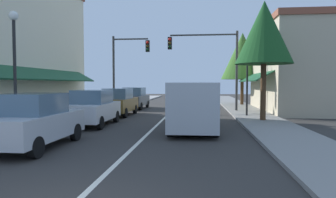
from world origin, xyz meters
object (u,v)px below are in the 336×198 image
Objects in this scene: parked_car_third_left at (118,102)px; van_in_lane at (193,105)px; street_lamp_left_near at (14,53)px; parked_car_far_left at (135,98)px; traffic_signal_left_corner at (125,61)px; street_lamp_right_mid at (247,69)px; tree_right_near at (264,33)px; tree_right_far at (242,56)px; parked_car_second_left at (93,108)px; traffic_signal_mast_arm at (213,57)px; parked_car_nearest_left at (34,121)px.

parked_car_third_left is 7.76m from van_in_lane.
street_lamp_left_near is at bearing -161.50° from van_in_lane.
parked_car_far_left is at bearing 113.60° from van_in_lane.
van_in_lane is 12.26m from traffic_signal_left_corner.
tree_right_near reaches higher than street_lamp_right_mid.
tree_right_far is (9.24, 9.99, 3.79)m from parked_car_third_left.
parked_car_second_left is 4.80m from parked_car_third_left.
parked_car_third_left is 0.99× the size of parked_car_far_left.
traffic_signal_mast_arm is 6.37m from tree_right_near.
parked_car_nearest_left is 0.70× the size of traffic_signal_left_corner.
parked_car_nearest_left is at bearing -114.70° from tree_right_far.
street_lamp_left_near is (-8.03, -11.59, -0.77)m from traffic_signal_mast_arm.
parked_car_third_left is at bearing 89.86° from parked_car_second_left.
traffic_signal_left_corner is 0.86× the size of tree_right_far.
parked_car_third_left is at bearing -132.76° from tree_right_far.
tree_right_near is at bearing 14.31° from parked_car_second_left.
parked_car_second_left is 1.00× the size of parked_car_third_left.
van_in_lane is at bearing 19.07° from street_lamp_left_near.
street_lamp_left_near reaches higher than street_lamp_right_mid.
traffic_signal_left_corner reaches higher than parked_car_third_left.
parked_car_second_left is 10.28m from parked_car_far_left.
street_lamp_right_mid is 10.38m from tree_right_far.
parked_car_second_left is 9.77m from tree_right_near.
parked_car_nearest_left is at bearing -140.70° from van_in_lane.
parked_car_nearest_left is at bearing -90.81° from parked_car_second_left.
parked_car_third_left is at bearing -87.49° from parked_car_far_left.
parked_car_second_left is at bearing -165.22° from tree_right_near.
street_lamp_right_mid reaches higher than parked_car_second_left.
street_lamp_left_near is 21.39m from tree_right_far.
parked_car_far_left is at bearing 56.99° from traffic_signal_left_corner.
parked_car_third_left is 8.80m from street_lamp_left_near.
tree_right_far reaches higher than traffic_signal_mast_arm.
traffic_signal_mast_arm reaches higher than parked_car_far_left.
street_lamp_left_near reaches higher than parked_car_second_left.
van_in_lane is at bearing -61.56° from traffic_signal_left_corner.
street_lamp_left_near is at bearing -94.99° from traffic_signal_left_corner.
parked_car_nearest_left is 3.51m from street_lamp_left_near.
tree_right_far is at bearing 57.60° from parked_car_second_left.
traffic_signal_left_corner is at bearing 99.12° from parked_car_third_left.
parked_car_far_left is 0.80× the size of van_in_lane.
street_lamp_left_near is (-1.80, 1.83, 2.39)m from parked_car_nearest_left.
parked_car_second_left is 0.99× the size of parked_car_far_left.
street_lamp_left_near is 0.75× the size of tree_right_near.
street_lamp_left_near reaches higher than parked_car_far_left.
traffic_signal_mast_arm reaches higher than parked_car_third_left.
tree_right_far reaches higher than parked_car_third_left.
parked_car_second_left is 0.70× the size of traffic_signal_mast_arm.
traffic_signal_left_corner reaches higher than parked_car_second_left.
parked_car_third_left is 0.70× the size of traffic_signal_mast_arm.
parked_car_second_left is (0.03, 5.31, 0.00)m from parked_car_nearest_left.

